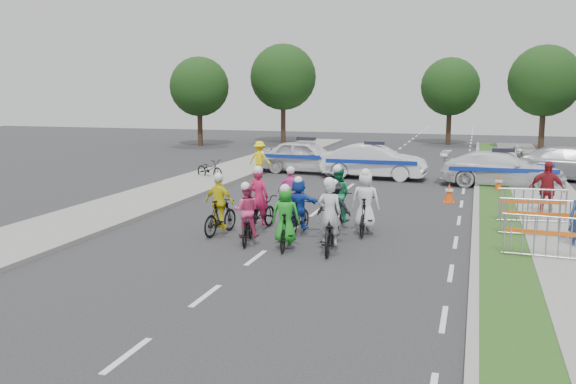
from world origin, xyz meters
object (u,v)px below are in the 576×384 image
(barrier_1, at_px, (538,219))
(rider_8, at_px, (337,204))
(cone_1, at_px, (499,184))
(tree_0, at_px, (199,87))
(parked_bike, at_px, (210,169))
(rider_7, at_px, (365,209))
(police_car_0, at_px, (306,157))
(rider_2, at_px, (247,220))
(tree_4, at_px, (450,87))
(civilian_sedan, at_px, (575,164))
(barrier_0, at_px, (546,239))
(barrier_2, at_px, (532,207))
(rider_0, at_px, (330,227))
(rider_3, at_px, (220,211))
(cone_0, at_px, (449,193))
(police_car_1, at_px, (374,162))
(rider_1, at_px, (286,223))
(tree_3, at_px, (283,77))
(rider_9, at_px, (291,200))
(rider_5, at_px, (299,209))
(marshal_hiviz, at_px, (260,159))
(spectator_2, at_px, (547,190))
(tree_1, at_px, (545,81))
(police_car_2, at_px, (502,169))
(rider_4, at_px, (334,215))
(rider_6, at_px, (259,209))

(barrier_1, bearing_deg, rider_8, 179.29)
(cone_1, bearing_deg, tree_0, 141.40)
(rider_8, distance_m, parked_bike, 11.35)
(rider_7, relative_size, police_car_0, 0.40)
(rider_2, relative_size, tree_4, 0.27)
(rider_2, bearing_deg, rider_8, -136.75)
(civilian_sedan, bearing_deg, barrier_0, 170.58)
(barrier_2, xyz_separation_m, parked_bike, (-13.24, 6.52, -0.11))
(police_car_0, bearing_deg, rider_0, -157.77)
(rider_3, distance_m, cone_0, 9.25)
(rider_0, distance_m, rider_2, 2.31)
(police_car_1, height_order, cone_0, police_car_1)
(rider_0, distance_m, police_car_0, 15.33)
(rider_8, height_order, tree_4, tree_4)
(rider_8, bearing_deg, civilian_sedan, -121.27)
(police_car_1, height_order, tree_4, tree_4)
(rider_1, distance_m, cone_0, 8.94)
(barrier_2, bearing_deg, tree_3, 121.00)
(cone_0, distance_m, tree_0, 26.42)
(barrier_0, relative_size, cone_1, 2.86)
(rider_9, bearing_deg, rider_3, 66.52)
(police_car_1, relative_size, barrier_0, 2.35)
(rider_7, distance_m, rider_9, 2.79)
(rider_0, height_order, barrier_1, rider_0)
(rider_5, relative_size, barrier_0, 0.83)
(rider_3, height_order, tree_0, tree_0)
(rider_8, bearing_deg, rider_9, -15.05)
(police_car_1, xyz_separation_m, marshal_hiviz, (-5.20, -0.88, 0.05))
(spectator_2, bearing_deg, tree_1, 90.28)
(police_car_2, xyz_separation_m, tree_3, (-15.10, 18.20, 4.16))
(rider_9, height_order, tree_4, tree_4)
(rider_1, distance_m, rider_4, 1.76)
(police_car_1, xyz_separation_m, tree_1, (8.44, 15.29, 3.76))
(civilian_sedan, bearing_deg, tree_1, 1.53)
(spectator_2, distance_m, cone_1, 5.07)
(rider_0, xyz_separation_m, cone_1, (4.35, 10.98, -0.29))
(rider_2, bearing_deg, tree_0, -75.28)
(rider_6, xyz_separation_m, cone_0, (5.07, 6.25, -0.29))
(rider_0, bearing_deg, barrier_2, -143.99)
(cone_1, bearing_deg, cone_0, -121.43)
(rider_1, relative_size, barrier_0, 0.85)
(rider_4, distance_m, civilian_sedan, 16.04)
(civilian_sedan, height_order, cone_0, civilian_sedan)
(barrier_2, bearing_deg, barrier_1, -90.00)
(marshal_hiviz, xyz_separation_m, tree_3, (-4.37, 18.17, 4.06))
(rider_2, height_order, police_car_0, rider_2)
(marshal_hiviz, bearing_deg, rider_7, 126.80)
(rider_2, distance_m, rider_8, 3.27)
(spectator_2, bearing_deg, barrier_2, -105.65)
(police_car_0, distance_m, tree_3, 17.81)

